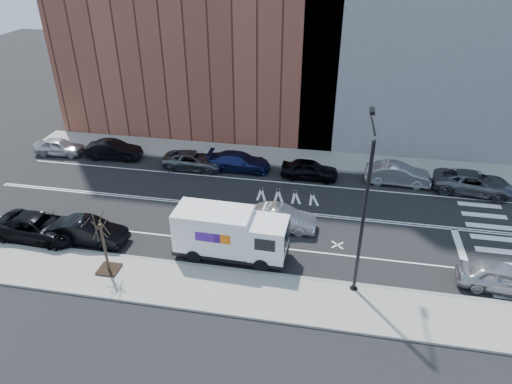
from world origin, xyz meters
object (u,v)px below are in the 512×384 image
(driving_sedan, at_px, (281,218))
(fedex_van, at_px, (230,234))
(far_parked_b, at_px, (113,150))
(far_parked_a, at_px, (59,147))
(near_parked_front, at_px, (502,277))

(driving_sedan, bearing_deg, fedex_van, 145.10)
(driving_sedan, bearing_deg, far_parked_b, 64.06)
(far_parked_a, xyz_separation_m, near_parked_front, (33.61, -11.63, 0.05))
(driving_sedan, xyz_separation_m, near_parked_front, (12.76, -3.66, 0.02))
(fedex_van, bearing_deg, far_parked_b, 140.19)
(fedex_van, xyz_separation_m, far_parked_a, (-18.28, 11.50, -0.89))
(far_parked_a, relative_size, far_parked_b, 0.92)
(driving_sedan, distance_m, near_parked_front, 13.27)
(far_parked_b, bearing_deg, near_parked_front, -115.83)
(far_parked_a, distance_m, far_parked_b, 5.08)
(near_parked_front, bearing_deg, driving_sedan, 79.82)
(near_parked_front, bearing_deg, fedex_van, 95.34)
(far_parked_b, distance_m, near_parked_front, 30.86)
(fedex_van, xyz_separation_m, driving_sedan, (2.57, 3.53, -0.86))
(far_parked_b, xyz_separation_m, driving_sedan, (15.77, -8.09, -0.01))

